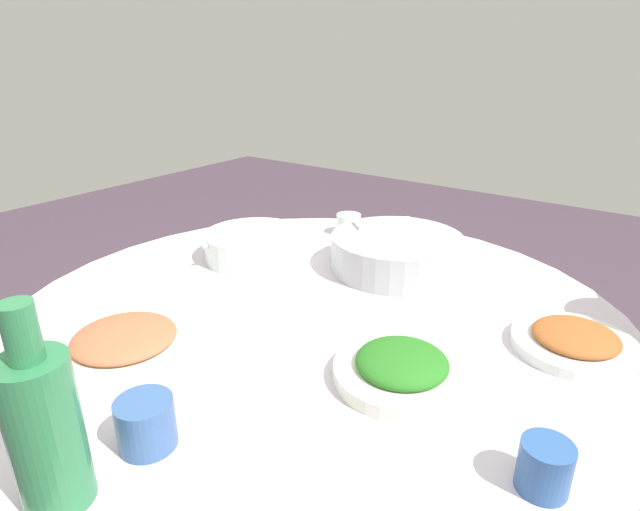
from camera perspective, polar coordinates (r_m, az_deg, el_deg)
The scene contains 10 objects.
round_dining_table at distance 1.11m, azimuth -0.46°, elevation -12.17°, with size 1.22×1.22×0.77m.
rice_bowl at distance 1.23m, azimuth 8.41°, elevation 0.42°, with size 0.31×0.31×0.09m.
soup_bowl at distance 1.30m, azimuth -7.23°, elevation 1.04°, with size 0.24×0.25×0.07m.
dish_greens at distance 0.84m, azimuth 8.95°, elevation -12.16°, with size 0.22×0.22×0.05m.
dish_stirfry at distance 1.01m, azimuth 26.22°, elevation -8.41°, with size 0.21×0.21×0.04m.
dish_tofu_braise at distance 0.97m, azimuth -20.67°, elevation -8.82°, with size 0.24×0.24×0.04m.
green_bottle at distance 0.67m, azimuth -28.03°, elevation -16.34°, with size 0.08×0.08×0.26m.
tea_cup_near at distance 0.71m, azimuth 23.46°, elevation -20.55°, with size 0.06×0.06×0.06m, color #2C5593.
tea_cup_far at distance 0.75m, azimuth -18.59°, elevation -17.08°, with size 0.08×0.08×0.07m, color #395B95.
tea_cup_side at distance 1.46m, azimuth 3.16°, elevation 3.44°, with size 0.07×0.07×0.06m, color white.
Camera 1 is at (-0.55, 0.74, 1.26)m, focal length 29.10 mm.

